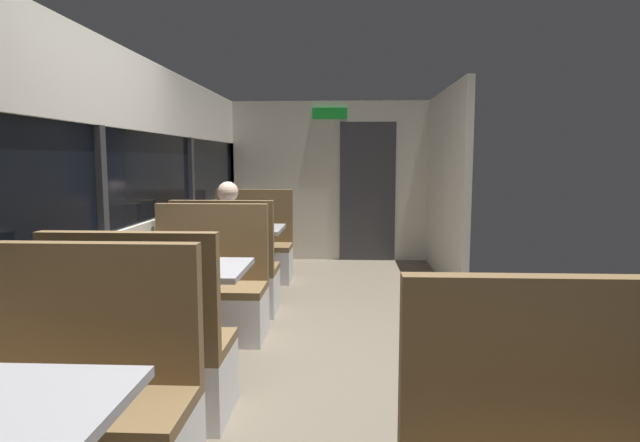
# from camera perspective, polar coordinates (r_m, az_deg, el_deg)

# --- Properties ---
(ground_plane) EXTENTS (3.30, 9.20, 0.02)m
(ground_plane) POSITION_cam_1_polar(r_m,az_deg,el_deg) (3.83, -1.00, -16.08)
(ground_plane) COLOR #665B4C
(carriage_window_panel_left) EXTENTS (0.09, 8.48, 2.30)m
(carriage_window_panel_left) POSITION_cam_1_polar(r_m,az_deg,el_deg) (3.93, -22.67, 0.83)
(carriage_window_panel_left) COLOR beige
(carriage_window_panel_left) RESTS_ON ground_plane
(carriage_end_bulkhead) EXTENTS (2.90, 0.11, 2.30)m
(carriage_end_bulkhead) POSITION_cam_1_polar(r_m,az_deg,el_deg) (7.73, 1.48, 4.20)
(carriage_end_bulkhead) COLOR beige
(carriage_end_bulkhead) RESTS_ON ground_plane
(carriage_aisle_panel_right) EXTENTS (0.08, 2.40, 2.30)m
(carriage_aisle_panel_right) POSITION_cam_1_polar(r_m,az_deg,el_deg) (6.65, 13.34, 3.72)
(carriage_aisle_panel_right) COLOR beige
(carriage_aisle_panel_right) RESTS_ON ground_plane
(bench_near_window_facing_entry) EXTENTS (0.95, 0.50, 1.10)m
(bench_near_window_facing_entry) POSITION_cam_1_polar(r_m,az_deg,el_deg) (2.68, -23.96, -19.28)
(bench_near_window_facing_entry) COLOR silver
(bench_near_window_facing_entry) RESTS_ON ground_plane
(dining_table_mid_window) EXTENTS (0.90, 0.70, 0.74)m
(dining_table_mid_window) POSITION_cam_1_polar(r_m,az_deg,el_deg) (3.80, -14.71, -6.23)
(dining_table_mid_window) COLOR #9E9EA3
(dining_table_mid_window) RESTS_ON ground_plane
(bench_mid_window_facing_end) EXTENTS (0.95, 0.50, 1.10)m
(bench_mid_window_facing_end) POSITION_cam_1_polar(r_m,az_deg,el_deg) (3.25, -18.34, -14.29)
(bench_mid_window_facing_end) COLOR silver
(bench_mid_window_facing_end) RESTS_ON ground_plane
(bench_mid_window_facing_entry) EXTENTS (0.95, 0.50, 1.10)m
(bench_mid_window_facing_entry) POSITION_cam_1_polar(r_m,az_deg,el_deg) (4.52, -11.91, -8.13)
(bench_mid_window_facing_entry) COLOR silver
(bench_mid_window_facing_entry) RESTS_ON ground_plane
(dining_table_far_window) EXTENTS (0.90, 0.70, 0.74)m
(dining_table_far_window) POSITION_cam_1_polar(r_m,az_deg,el_deg) (5.79, -8.51, -1.67)
(dining_table_far_window) COLOR #9E9EA3
(dining_table_far_window) RESTS_ON ground_plane
(bench_far_window_facing_end) EXTENTS (0.95, 0.50, 1.10)m
(bench_far_window_facing_end) POSITION_cam_1_polar(r_m,az_deg,el_deg) (5.17, -9.97, -6.21)
(bench_far_window_facing_end) COLOR silver
(bench_far_window_facing_end) RESTS_ON ground_plane
(bench_far_window_facing_entry) EXTENTS (0.95, 0.50, 1.10)m
(bench_far_window_facing_entry) POSITION_cam_1_polar(r_m,az_deg,el_deg) (6.52, -7.26, -3.48)
(bench_far_window_facing_entry) COLOR silver
(bench_far_window_facing_entry) RESTS_ON ground_plane
(seated_passenger) EXTENTS (0.47, 0.55, 1.26)m
(seated_passenger) POSITION_cam_1_polar(r_m,az_deg,el_deg) (5.20, -9.84, -3.78)
(seated_passenger) COLOR #26262D
(seated_passenger) RESTS_ON ground_plane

